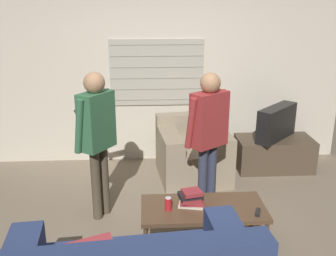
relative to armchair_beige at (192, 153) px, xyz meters
name	(u,v)px	position (x,y,z in m)	size (l,w,h in m)	color
ground_plane	(171,234)	(-0.38, -1.36, -0.33)	(16.00, 16.00, 0.00)	#7F705B
wall_back	(162,74)	(-0.38, 0.66, 0.94)	(5.20, 0.08, 2.55)	beige
armchair_beige	(192,153)	(0.00, 0.00, 0.00)	(0.97, 0.99, 0.79)	gray
coffee_table	(203,210)	(-0.08, -1.56, 0.05)	(1.18, 0.56, 0.42)	brown
tv_stand	(274,154)	(1.17, 0.18, -0.11)	(1.04, 0.53, 0.45)	#4C3D2D
tv	(276,123)	(1.17, 0.18, 0.35)	(0.69, 0.69, 0.46)	black
person_left_standing	(96,129)	(-1.13, -0.94, 0.68)	(0.50, 0.70, 1.61)	#4C4233
person_right_standing	(208,127)	(0.05, -0.88, 0.66)	(0.50, 0.75, 1.58)	#33384C
book_stack	(191,198)	(-0.19, -1.53, 0.16)	(0.27, 0.23, 0.16)	beige
soda_can	(168,204)	(-0.42, -1.60, 0.15)	(0.07, 0.07, 0.13)	red
spare_remote	(258,212)	(0.40, -1.71, 0.10)	(0.09, 0.14, 0.02)	black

